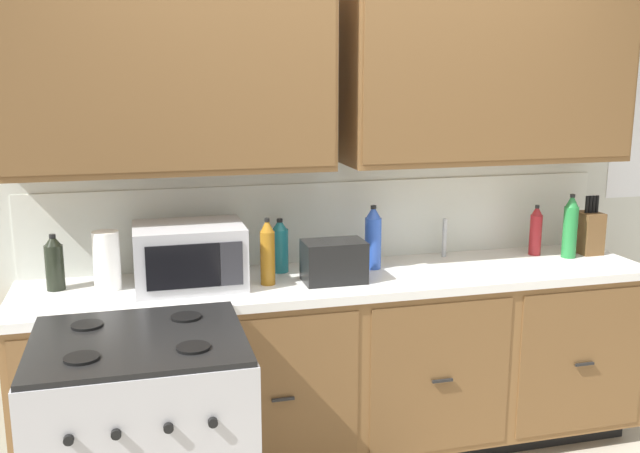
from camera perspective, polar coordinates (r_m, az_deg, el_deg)
name	(u,v)px	position (r m, az deg, el deg)	size (l,w,h in m)	color
wall_unit	(335,115)	(3.43, 1.21, 8.94)	(4.16, 0.40, 2.48)	silver
counter_run	(345,365)	(3.51, 2.01, -10.99)	(2.99, 0.64, 0.92)	black
microwave	(189,256)	(3.21, -10.42, -2.32)	(0.48, 0.37, 0.28)	#B7B7BC
toaster	(334,261)	(3.24, 1.12, -2.80)	(0.28, 0.18, 0.19)	black
knife_block	(589,232)	(4.01, 20.71, -0.41)	(0.11, 0.14, 0.31)	brown
sink_faucet	(444,238)	(3.74, 9.94, -0.90)	(0.02, 0.02, 0.20)	#B2B5BA
paper_towel_roll	(107,261)	(3.26, -16.71, -2.63)	(0.12, 0.12, 0.26)	white
bottle_dark	(54,263)	(3.32, -20.50, -2.74)	(0.08, 0.08, 0.25)	black
bottle_amber	(268,252)	(3.19, -4.22, -2.07)	(0.07, 0.07, 0.30)	#9E6619
bottle_blue	(373,238)	(3.46, 4.27, -0.91)	(0.08, 0.08, 0.31)	blue
bottle_teal	(280,246)	(3.40, -3.23, -1.57)	(0.08, 0.08, 0.26)	#1E707A
bottle_red	(536,231)	(3.88, 16.89, -0.32)	(0.06, 0.06, 0.26)	maroon
bottle_green	(570,227)	(3.87, 19.41, -0.02)	(0.07, 0.07, 0.33)	#237A38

